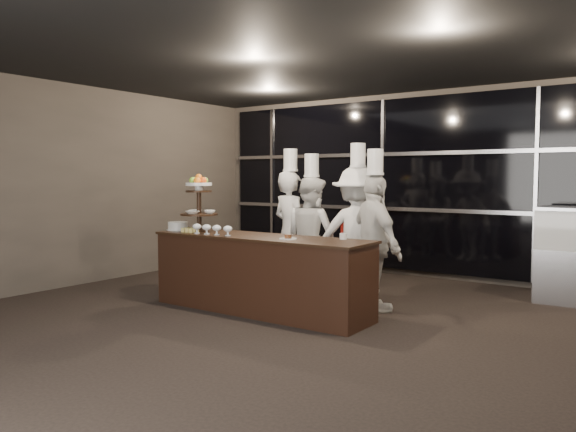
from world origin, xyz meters
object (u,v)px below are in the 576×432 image
Objects in this scene: layer_cake at (178,226)px; chef_c at (357,235)px; display_stand at (199,199)px; chef_b at (311,236)px; buffet_counter at (260,273)px; chef_d at (374,242)px; chef_a at (290,231)px.

chef_c is (2.07, 1.14, -0.09)m from layer_cake.
chef_c is at bearing 32.34° from display_stand.
chef_c is at bearing 5.16° from chef_b.
display_stand is at bearing -147.66° from chef_c.
chef_c is at bearing 56.34° from buffet_counter.
layer_cake is at bearing -171.72° from display_stand.
layer_cake is 0.16× the size of chef_b.
display_stand is 0.38× the size of chef_d.
layer_cake is 2.37m from chef_c.
chef_d is at bearing -11.57° from chef_b.
chef_a is (0.69, 1.08, -0.46)m from display_stand.
layer_cake is 0.15× the size of chef_c.
layer_cake is at bearing -132.30° from chef_a.
chef_c reaches higher than buffet_counter.
chef_d is (1.42, -0.26, -0.04)m from chef_a.
chef_a reaches higher than layer_cake.
chef_d is at bearing -35.76° from chef_c.
chef_a is at bearing 169.54° from chef_d.
chef_a is 0.98× the size of chef_c.
display_stand is 2.10m from chef_c.
display_stand is 0.39× the size of chef_b.
chef_c is 1.05× the size of chef_d.
chef_c is (0.66, 0.06, 0.06)m from chef_b.
chef_a is 1.04× the size of chef_b.
chef_b reaches higher than buffet_counter.
chef_a is 1.03× the size of chef_d.
layer_cake is 2.60m from chef_d.
chef_a reaches higher than chef_b.
chef_d reaches higher than display_stand.
chef_d is at bearing 36.60° from buffet_counter.
buffet_counter is 1.41× the size of chef_a.
chef_b is 0.99× the size of chef_d.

